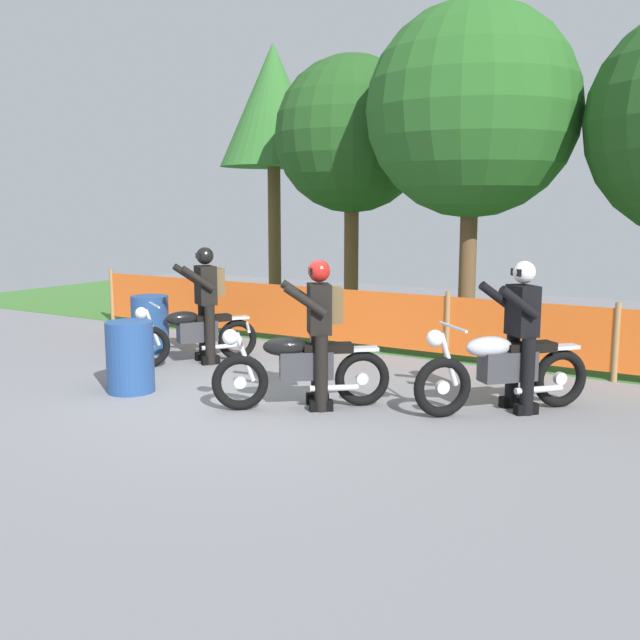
{
  "coord_description": "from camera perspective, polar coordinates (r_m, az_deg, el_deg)",
  "views": [
    {
      "loc": [
        5.16,
        -6.79,
        2.3
      ],
      "look_at": [
        0.5,
        0.72,
        0.9
      ],
      "focal_mm": 41.13,
      "sensor_mm": 36.0,
      "label": 1
    }
  ],
  "objects": [
    {
      "name": "ground",
      "position": [
        8.84,
        -5.28,
        -6.19
      ],
      "size": [
        24.0,
        24.0,
        0.02
      ],
      "primitive_type": "cube",
      "color": "gray"
    },
    {
      "name": "grass_verge",
      "position": [
        14.0,
        9.72,
        -0.57
      ],
      "size": [
        24.0,
        5.65,
        0.01
      ],
      "primitive_type": "cube",
      "color": "#427A33",
      "rests_on": "ground"
    },
    {
      "name": "barrier_fence",
      "position": [
        11.38,
        4.41,
        0.08
      ],
      "size": [
        11.77,
        0.08,
        1.05
      ],
      "color": "#997547",
      "rests_on": "ground"
    },
    {
      "name": "tree_leftmost",
      "position": [
        16.4,
        -3.65,
        16.17
      ],
      "size": [
        2.33,
        2.33,
        5.69
      ],
      "color": "brown",
      "rests_on": "ground"
    },
    {
      "name": "tree_near_left",
      "position": [
        14.26,
        2.51,
        14.14
      ],
      "size": [
        2.93,
        2.93,
        5.06
      ],
      "color": "brown",
      "rests_on": "ground"
    },
    {
      "name": "tree_near_right",
      "position": [
        12.39,
        11.77,
        15.61
      ],
      "size": [
        3.4,
        3.4,
        5.48
      ],
      "color": "brown",
      "rests_on": "ground"
    },
    {
      "name": "motorcycle_lead",
      "position": [
        10.79,
        -9.82,
        -1.06
      ],
      "size": [
        1.12,
        1.67,
        0.91
      ],
      "rotation": [
        0.0,
        0.0,
        -2.14
      ],
      "color": "black",
      "rests_on": "ground"
    },
    {
      "name": "motorcycle_trailing",
      "position": [
        8.32,
        -1.52,
        -3.74
      ],
      "size": [
        1.64,
        1.38,
        0.96
      ],
      "rotation": [
        0.0,
        0.0,
        -2.45
      ],
      "color": "black",
      "rests_on": "ground"
    },
    {
      "name": "motorcycle_third",
      "position": [
        8.39,
        13.99,
        -3.73
      ],
      "size": [
        1.52,
        1.66,
        1.01
      ],
      "rotation": [
        0.0,
        0.0,
        -2.31
      ],
      "color": "black",
      "rests_on": "ground"
    },
    {
      "name": "rider_lead",
      "position": [
        10.77,
        -8.83,
        1.7
      ],
      "size": [
        0.72,
        0.79,
        1.69
      ],
      "rotation": [
        0.0,
        0.0,
        -2.14
      ],
      "color": "black",
      "rests_on": "ground"
    },
    {
      "name": "rider_trailing",
      "position": [
        8.25,
        -0.01,
        -0.41
      ],
      "size": [
        0.78,
        0.74,
        1.69
      ],
      "rotation": [
        0.0,
        0.0,
        -2.45
      ],
      "color": "black",
      "rests_on": "ground"
    },
    {
      "name": "rider_third",
      "position": [
        8.41,
        15.32,
        -0.79
      ],
      "size": [
        0.73,
        0.73,
        1.69
      ],
      "rotation": [
        0.0,
        0.0,
        -2.31
      ],
      "color": "black",
      "rests_on": "ground"
    },
    {
      "name": "oil_drum",
      "position": [
        9.33,
        -14.56,
        -2.79
      ],
      "size": [
        0.58,
        0.58,
        0.88
      ],
      "primitive_type": "cylinder",
      "color": "navy",
      "rests_on": "ground"
    },
    {
      "name": "spare_drum",
      "position": [
        11.85,
        -13.07,
        -0.27
      ],
      "size": [
        0.58,
        0.58,
        0.88
      ],
      "primitive_type": "cylinder",
      "color": "navy",
      "rests_on": "ground"
    }
  ]
}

